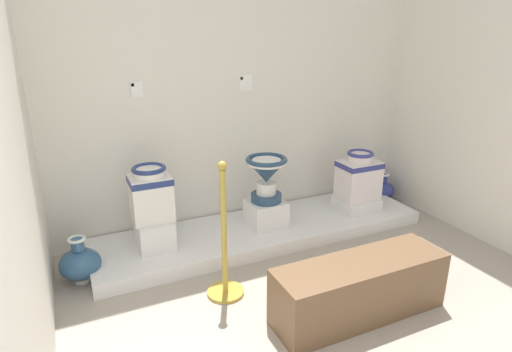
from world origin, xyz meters
TOP-DOWN VIEW (x-y plane):
  - ground_plane at (1.78, 0.72)m, footprint 5.55×5.45m
  - wall_back at (1.78, 2.68)m, footprint 3.75×0.06m
  - display_platform at (1.78, 2.23)m, footprint 3.05×0.79m
  - plinth_block_broad_patterned at (0.79, 2.26)m, footprint 0.28×0.38m
  - antique_toilet_broad_patterned at (0.79, 2.26)m, footprint 0.33×0.27m
  - plinth_block_slender_white at (1.80, 2.22)m, footprint 0.32×0.31m
  - antique_toilet_slender_white at (1.80, 2.22)m, footprint 0.37×0.37m
  - plinth_block_tall_cobalt at (2.79, 2.18)m, footprint 0.38×0.35m
  - antique_toilet_tall_cobalt at (2.79, 2.18)m, footprint 0.39×0.29m
  - info_placard_first at (0.81, 2.64)m, footprint 0.09×0.01m
  - info_placard_second at (1.79, 2.64)m, footprint 0.13×0.01m
  - decorative_vase_corner at (0.20, 2.15)m, footprint 0.30×0.30m
  - decorative_vase_spare at (3.35, 2.46)m, footprint 0.28×0.28m
  - stanchion_post_near_left at (1.13, 1.53)m, footprint 0.27×0.27m
  - museum_bench at (1.86, 0.94)m, footprint 1.20×0.36m

SIDE VIEW (x-z plane):
  - ground_plane at x=1.78m, z-range -0.02..0.00m
  - display_platform at x=1.78m, z-range 0.00..0.12m
  - decorative_vase_spare at x=3.35m, z-range -0.03..0.30m
  - decorative_vase_corner at x=0.20m, z-range -0.03..0.34m
  - plinth_block_tall_cobalt at x=2.79m, z-range 0.12..0.23m
  - museum_bench at x=1.86m, z-range 0.00..0.40m
  - plinth_block_broad_patterned at x=0.79m, z-range 0.12..0.35m
  - plinth_block_slender_white at x=1.80m, z-range 0.12..0.36m
  - stanchion_post_near_left at x=1.13m, z-range -0.22..0.79m
  - antique_toilet_tall_cobalt at x=2.79m, z-range 0.22..0.71m
  - antique_toilet_broad_patterned at x=0.79m, z-range 0.36..0.82m
  - antique_toilet_slender_white at x=1.80m, z-range 0.42..0.82m
  - info_placard_first at x=0.81m, z-range 1.29..1.42m
  - info_placard_second at x=1.79m, z-range 1.29..1.43m
  - wall_back at x=1.78m, z-range 0.00..3.10m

